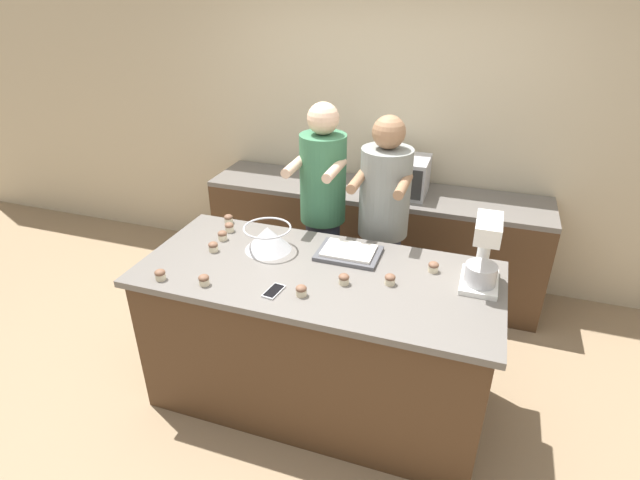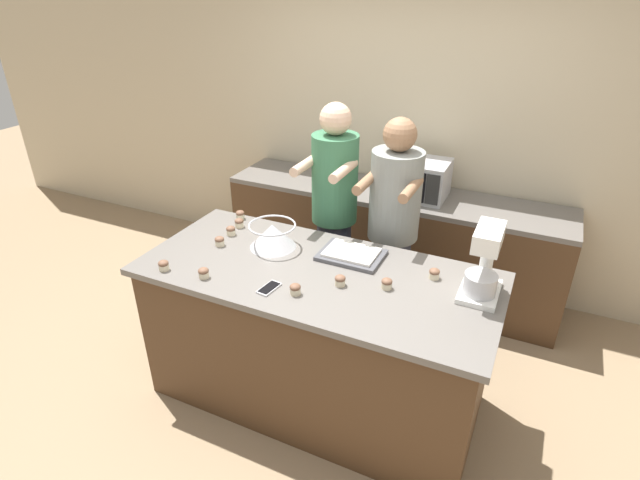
{
  "view_description": "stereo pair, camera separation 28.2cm",
  "coord_description": "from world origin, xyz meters",
  "px_view_note": "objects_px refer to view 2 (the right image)",
  "views": [
    {
      "loc": [
        0.81,
        -2.32,
        2.46
      ],
      "look_at": [
        0.0,
        0.05,
        1.14
      ],
      "focal_mm": 28.0,
      "sensor_mm": 36.0,
      "label": 1
    },
    {
      "loc": [
        1.07,
        -2.21,
        2.46
      ],
      "look_at": [
        0.0,
        0.05,
        1.14
      ],
      "focal_mm": 28.0,
      "sensor_mm": 36.0,
      "label": 2
    }
  ],
  "objects_px": {
    "cupcake_0": "(387,283)",
    "cupcake_6": "(239,223)",
    "cupcake_1": "(164,265)",
    "cupcake_5": "(240,215)",
    "microwave_oven": "(415,178)",
    "cell_phone": "(269,288)",
    "baking_tray": "(351,254)",
    "stand_mixer": "(484,266)",
    "cupcake_4": "(204,273)",
    "cupcake_7": "(295,289)",
    "cupcake_2": "(220,241)",
    "mixing_bowl": "(273,235)",
    "cupcake_8": "(434,273)",
    "person_left": "(334,219)",
    "cupcake_3": "(340,280)",
    "person_right": "(392,235)",
    "cupcake_9": "(231,230)"
  },
  "relations": [
    {
      "from": "person_right",
      "to": "cupcake_8",
      "type": "bearing_deg",
      "value": -51.69
    },
    {
      "from": "stand_mixer",
      "to": "cupcake_2",
      "type": "xyz_separation_m",
      "value": [
        -1.57,
        -0.14,
        -0.14
      ]
    },
    {
      "from": "cupcake_1",
      "to": "cupcake_5",
      "type": "xyz_separation_m",
      "value": [
        0.02,
        0.77,
        0.0
      ]
    },
    {
      "from": "cupcake_5",
      "to": "cupcake_7",
      "type": "xyz_separation_m",
      "value": [
        0.78,
        -0.66,
        0.0
      ]
    },
    {
      "from": "microwave_oven",
      "to": "cupcake_7",
      "type": "distance_m",
      "value": 1.73
    },
    {
      "from": "cupcake_7",
      "to": "cupcake_2",
      "type": "bearing_deg",
      "value": 157.8
    },
    {
      "from": "microwave_oven",
      "to": "cupcake_4",
      "type": "distance_m",
      "value": 1.93
    },
    {
      "from": "person_right",
      "to": "cupcake_5",
      "type": "xyz_separation_m",
      "value": [
        -1.01,
        -0.32,
        0.09
      ]
    },
    {
      "from": "microwave_oven",
      "to": "cupcake_2",
      "type": "distance_m",
      "value": 1.67
    },
    {
      "from": "person_left",
      "to": "cupcake_1",
      "type": "height_order",
      "value": "person_left"
    },
    {
      "from": "baking_tray",
      "to": "cupcake_6",
      "type": "height_order",
      "value": "cupcake_6"
    },
    {
      "from": "cell_phone",
      "to": "cupcake_0",
      "type": "height_order",
      "value": "cupcake_0"
    },
    {
      "from": "cupcake_1",
      "to": "cupcake_0",
      "type": "bearing_deg",
      "value": 16.81
    },
    {
      "from": "cupcake_4",
      "to": "cell_phone",
      "type": "bearing_deg",
      "value": 8.25
    },
    {
      "from": "cupcake_4",
      "to": "cupcake_1",
      "type": "bearing_deg",
      "value": -173.23
    },
    {
      "from": "baking_tray",
      "to": "cupcake_9",
      "type": "distance_m",
      "value": 0.83
    },
    {
      "from": "cupcake_5",
      "to": "person_right",
      "type": "bearing_deg",
      "value": 17.8
    },
    {
      "from": "baking_tray",
      "to": "mixing_bowl",
      "type": "bearing_deg",
      "value": -169.82
    },
    {
      "from": "cupcake_0",
      "to": "cupcake_6",
      "type": "distance_m",
      "value": 1.18
    },
    {
      "from": "mixing_bowl",
      "to": "cupcake_3",
      "type": "bearing_deg",
      "value": -22.37
    },
    {
      "from": "cell_phone",
      "to": "cupcake_3",
      "type": "relative_size",
      "value": 2.41
    },
    {
      "from": "mixing_bowl",
      "to": "microwave_oven",
      "type": "relative_size",
      "value": 0.59
    },
    {
      "from": "stand_mixer",
      "to": "cupcake_4",
      "type": "distance_m",
      "value": 1.52
    },
    {
      "from": "cupcake_5",
      "to": "microwave_oven",
      "type": "bearing_deg",
      "value": 47.83
    },
    {
      "from": "mixing_bowl",
      "to": "cupcake_1",
      "type": "distance_m",
      "value": 0.67
    },
    {
      "from": "microwave_oven",
      "to": "cell_phone",
      "type": "relative_size",
      "value": 3.3
    },
    {
      "from": "microwave_oven",
      "to": "cupcake_8",
      "type": "bearing_deg",
      "value": -69.54
    },
    {
      "from": "mixing_bowl",
      "to": "cupcake_8",
      "type": "relative_size",
      "value": 4.72
    },
    {
      "from": "cell_phone",
      "to": "cupcake_0",
      "type": "relative_size",
      "value": 2.41
    },
    {
      "from": "person_left",
      "to": "microwave_oven",
      "type": "distance_m",
      "value": 0.83
    },
    {
      "from": "cupcake_6",
      "to": "baking_tray",
      "type": "bearing_deg",
      "value": -3.65
    },
    {
      "from": "cupcake_2",
      "to": "cupcake_6",
      "type": "bearing_deg",
      "value": 97.29
    },
    {
      "from": "baking_tray",
      "to": "cupcake_2",
      "type": "relative_size",
      "value": 5.99
    },
    {
      "from": "person_left",
      "to": "baking_tray",
      "type": "relative_size",
      "value": 4.66
    },
    {
      "from": "microwave_oven",
      "to": "cupcake_2",
      "type": "bearing_deg",
      "value": -120.64
    },
    {
      "from": "stand_mixer",
      "to": "microwave_oven",
      "type": "xyz_separation_m",
      "value": [
        -0.72,
        1.3,
        -0.08
      ]
    },
    {
      "from": "person_right",
      "to": "cupcake_3",
      "type": "relative_size",
      "value": 27.12
    },
    {
      "from": "person_left",
      "to": "cupcake_8",
      "type": "relative_size",
      "value": 27.9
    },
    {
      "from": "cupcake_1",
      "to": "person_right",
      "type": "bearing_deg",
      "value": 46.9
    },
    {
      "from": "cell_phone",
      "to": "cupcake_5",
      "type": "xyz_separation_m",
      "value": [
        -0.63,
        0.68,
        0.03
      ]
    },
    {
      "from": "person_right",
      "to": "cupcake_5",
      "type": "bearing_deg",
      "value": -162.2
    },
    {
      "from": "baking_tray",
      "to": "cupcake_6",
      "type": "distance_m",
      "value": 0.84
    },
    {
      "from": "cupcake_4",
      "to": "cupcake_7",
      "type": "relative_size",
      "value": 1.0
    },
    {
      "from": "cell_phone",
      "to": "cupcake_8",
      "type": "height_order",
      "value": "cupcake_8"
    },
    {
      "from": "cupcake_0",
      "to": "cupcake_3",
      "type": "height_order",
      "value": "same"
    },
    {
      "from": "cupcake_2",
      "to": "cupcake_6",
      "type": "relative_size",
      "value": 1.0
    },
    {
      "from": "cupcake_3",
      "to": "cupcake_8",
      "type": "relative_size",
      "value": 1.0
    },
    {
      "from": "person_left",
      "to": "cupcake_0",
      "type": "distance_m",
      "value": 0.96
    },
    {
      "from": "baking_tray",
      "to": "cupcake_3",
      "type": "xyz_separation_m",
      "value": [
        0.06,
        -0.32,
        0.01
      ]
    },
    {
      "from": "cupcake_2",
      "to": "cupcake_1",
      "type": "bearing_deg",
      "value": -106.83
    }
  ]
}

